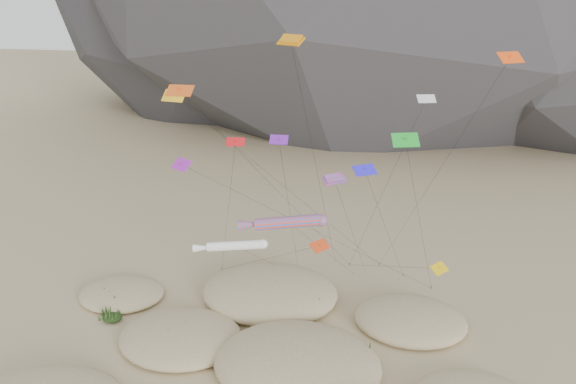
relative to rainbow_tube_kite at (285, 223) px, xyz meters
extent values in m
ellipsoid|color=#CCB789|center=(-10.21, -3.00, -12.15)|extent=(12.62, 10.72, 2.41)
ellipsoid|color=#CCB789|center=(2.15, -5.37, -11.89)|extent=(15.77, 13.41, 3.56)
ellipsoid|color=#CCB789|center=(-3.05, 6.77, -11.88)|extent=(15.66, 13.31, 3.63)
ellipsoid|color=#CCB789|center=(12.73, 4.27, -12.11)|extent=(11.88, 10.10, 2.57)
ellipsoid|color=#CCB789|center=(-20.07, 4.14, -12.29)|extent=(9.95, 8.46, 1.78)
ellipsoid|color=black|center=(-10.05, -2.65, -11.89)|extent=(2.69, 2.30, 0.81)
ellipsoid|color=black|center=(-7.64, -2.69, -11.99)|extent=(2.43, 2.08, 0.73)
ellipsoid|color=black|center=(2.48, -6.15, -11.59)|extent=(3.01, 2.57, 0.90)
ellipsoid|color=black|center=(7.21, -3.01, -11.69)|extent=(2.77, 2.37, 0.83)
ellipsoid|color=black|center=(3.10, -8.09, -11.79)|extent=(2.15, 1.84, 0.65)
ellipsoid|color=black|center=(-0.11, 7.60, -11.69)|extent=(2.73, 2.34, 0.82)
ellipsoid|color=black|center=(1.90, 5.45, -11.79)|extent=(2.26, 1.93, 0.68)
ellipsoid|color=black|center=(14.22, 5.65, -11.99)|extent=(2.23, 1.91, 0.67)
ellipsoid|color=black|center=(12.93, 4.21, -12.09)|extent=(2.37, 2.03, 0.71)
ellipsoid|color=black|center=(-20.70, 2.84, -12.19)|extent=(2.03, 1.74, 0.61)
ellipsoid|color=black|center=(-18.85, -0.68, -12.29)|extent=(2.15, 1.84, 0.64)
cylinder|color=#3F2D1E|center=(-5.03, 10.06, -12.54)|extent=(0.08, 0.08, 0.30)
cylinder|color=#3F2D1E|center=(-0.96, 14.35, -12.54)|extent=(0.08, 0.08, 0.30)
cylinder|color=#3F2D1E|center=(5.37, 16.64, -12.54)|extent=(0.08, 0.08, 0.30)
cylinder|color=#3F2D1E|center=(9.14, 17.37, -12.54)|extent=(0.08, 0.08, 0.30)
cylinder|color=#3F2D1E|center=(12.17, 14.91, -12.54)|extent=(0.08, 0.08, 0.30)
cylinder|color=#3F2D1E|center=(-5.13, 13.36, -12.54)|extent=(0.08, 0.08, 0.30)
cylinder|color=#3F2D1E|center=(15.42, 12.43, -12.54)|extent=(0.08, 0.08, 0.30)
cylinder|color=#3F2D1E|center=(-10.51, 12.47, -12.54)|extent=(0.08, 0.08, 0.30)
cylinder|color=#FF421A|center=(0.29, 0.03, 0.04)|extent=(6.57, 1.99, 1.83)
sphere|color=#FF421A|center=(3.46, 0.44, 0.29)|extent=(1.23, 1.23, 1.23)
cone|color=#FF421A|center=(-3.19, -0.42, -0.28)|extent=(2.76, 1.39, 1.32)
cylinder|color=black|center=(3.21, 7.21, -6.33)|extent=(5.85, 14.37, 12.75)
cylinder|color=white|center=(-4.60, -1.46, -2.14)|extent=(5.52, 1.66, 1.24)
sphere|color=white|center=(-1.92, -1.06, -1.92)|extent=(0.91, 0.91, 0.91)
cone|color=white|center=(-7.54, -1.90, -2.41)|extent=(2.30, 1.10, 0.93)
cylinder|color=black|center=(-3.67, 6.26, -7.42)|extent=(1.88, 15.46, 10.57)
cube|color=orange|center=(-0.47, 5.66, 16.32)|extent=(2.94, 2.35, 0.81)
cube|color=orange|center=(-0.47, 5.66, 16.53)|extent=(2.46, 1.92, 0.79)
cylinder|color=black|center=(1.51, 11.36, 1.81)|extent=(3.98, 11.43, 29.02)
cube|color=#FF1A3D|center=(4.63, -0.10, 4.64)|extent=(2.40, 2.20, 0.64)
cube|color=#FF1A3D|center=(4.63, -0.10, 4.85)|extent=(2.01, 1.83, 0.63)
cylinder|color=black|center=(6.04, 7.74, -4.03)|extent=(2.85, 15.71, 17.35)
cube|color=purple|center=(-11.24, 3.10, 4.21)|extent=(2.54, 2.20, 0.97)
cube|color=purple|center=(-11.24, 3.10, 4.06)|extent=(0.41, 0.42, 0.77)
cylinder|color=black|center=(2.09, 7.77, -4.22)|extent=(26.69, 9.35, 16.88)
cube|color=#281CEF|center=(7.30, -0.18, 5.76)|extent=(2.36, 2.04, 0.69)
cube|color=#281CEF|center=(7.30, -0.18, 5.61)|extent=(0.30, 0.27, 0.72)
cylinder|color=black|center=(9.74, 7.37, -3.44)|extent=(4.90, 15.11, 18.42)
cube|color=gold|center=(14.64, -0.16, -3.46)|extent=(1.92, 2.04, 0.67)
cube|color=gold|center=(14.64, -0.16, -3.61)|extent=(0.29, 0.29, 0.63)
cylinder|color=black|center=(10.01, 8.24, -8.05)|extent=(9.30, 16.82, 9.21)
cube|color=green|center=(10.90, 6.32, 6.99)|extent=(2.93, 1.94, 1.18)
cube|color=green|center=(10.90, 6.32, 6.84)|extent=(0.42, 0.48, 0.88)
cylinder|color=black|center=(13.16, 9.38, -2.83)|extent=(4.56, 6.14, 19.64)
cube|color=silver|center=(12.51, 5.48, 11.28)|extent=(1.89, 1.30, 0.65)
cube|color=silver|center=(12.51, 5.48, 11.13)|extent=(0.25, 0.24, 0.59)
cylinder|color=black|center=(8.94, 11.06, -0.68)|extent=(7.17, 11.19, 23.94)
cube|color=#691DA9|center=(-0.66, 0.51, 8.00)|extent=(1.74, 0.90, 0.73)
cube|color=#691DA9|center=(-0.66, 0.51, 7.85)|extent=(0.22, 0.26, 0.57)
cylinder|color=black|center=(-0.81, 7.43, -2.32)|extent=(0.33, 13.86, 20.66)
cube|color=red|center=(3.71, -2.73, -0.84)|extent=(1.92, 2.06, 0.69)
cube|color=red|center=(3.71, -2.73, -0.99)|extent=(0.29, 0.30, 0.64)
cylinder|color=black|center=(-3.40, 4.87, -6.74)|extent=(14.24, 15.22, 11.82)
cube|color=yellow|center=(-12.03, 4.34, 10.96)|extent=(2.55, 1.51, 1.04)
cube|color=yellow|center=(-12.03, 4.34, 10.81)|extent=(0.34, 0.40, 0.79)
cylinder|color=black|center=(-1.44, 10.85, -0.84)|extent=(21.20, 13.06, 23.62)
cube|color=red|center=(-4.75, 0.41, 7.62)|extent=(1.87, 1.17, 0.62)
cube|color=red|center=(-4.75, 0.41, 7.47)|extent=(0.23, 0.19, 0.61)
cylinder|color=black|center=(-7.63, 6.44, -2.51)|extent=(5.79, 12.08, 20.28)
cube|color=#F5480C|center=(18.99, 2.78, 15.54)|extent=(2.46, 2.02, 0.85)
cube|color=#F5480C|center=(18.99, 2.78, 15.39)|extent=(0.35, 0.35, 0.75)
cylinder|color=black|center=(14.07, 10.07, 1.45)|extent=(9.88, 14.62, 28.19)
cube|color=#D45013|center=(-10.28, 1.50, 12.03)|extent=(2.54, 1.38, 0.86)
cube|color=#D45013|center=(-10.28, 1.50, 11.88)|extent=(0.31, 0.22, 0.87)
cylinder|color=black|center=(-2.46, 9.07, -0.31)|extent=(15.68, 15.17, 24.69)
camera|label=1|loc=(9.03, -48.35, 21.36)|focal=35.00mm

